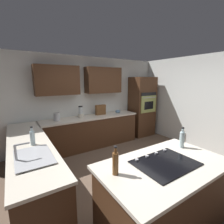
# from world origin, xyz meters

# --- Properties ---
(ground_plane) EXTENTS (14.00, 14.00, 0.00)m
(ground_plane) POSITION_xyz_m (0.00, 0.00, 0.00)
(ground_plane) COLOR brown
(wall_back) EXTENTS (6.00, 0.44, 2.60)m
(wall_back) POSITION_xyz_m (0.07, -2.04, 1.46)
(wall_back) COLOR silver
(wall_back) RESTS_ON ground
(wall_left) EXTENTS (0.10, 4.00, 2.60)m
(wall_left) POSITION_xyz_m (-2.45, -0.30, 1.30)
(wall_left) COLOR silver
(wall_left) RESTS_ON ground
(lower_cabinets_back) EXTENTS (2.80, 0.60, 0.86)m
(lower_cabinets_back) POSITION_xyz_m (0.10, -1.72, 0.43)
(lower_cabinets_back) COLOR #472B19
(lower_cabinets_back) RESTS_ON ground
(countertop_back) EXTENTS (2.84, 0.64, 0.04)m
(countertop_back) POSITION_xyz_m (0.10, -1.72, 0.88)
(countertop_back) COLOR silver
(countertop_back) RESTS_ON lower_cabinets_back
(lower_cabinets_side) EXTENTS (0.60, 2.90, 0.86)m
(lower_cabinets_side) POSITION_xyz_m (1.82, -0.55, 0.43)
(lower_cabinets_side) COLOR #472B19
(lower_cabinets_side) RESTS_ON ground
(countertop_side) EXTENTS (0.64, 2.94, 0.04)m
(countertop_side) POSITION_xyz_m (1.82, -0.55, 0.88)
(countertop_side) COLOR silver
(countertop_side) RESTS_ON lower_cabinets_side
(island_base) EXTENTS (1.62, 0.90, 0.86)m
(island_base) POSITION_xyz_m (0.44, 1.17, 0.43)
(island_base) COLOR #472B19
(island_base) RESTS_ON ground
(island_top) EXTENTS (1.70, 0.98, 0.04)m
(island_top) POSITION_xyz_m (0.44, 1.17, 0.88)
(island_top) COLOR silver
(island_top) RESTS_ON island_base
(wall_oven) EXTENTS (0.80, 0.66, 2.02)m
(wall_oven) POSITION_xyz_m (-1.85, -1.72, 1.01)
(wall_oven) COLOR #472B19
(wall_oven) RESTS_ON ground
(sink_unit) EXTENTS (0.46, 0.70, 0.23)m
(sink_unit) POSITION_xyz_m (1.83, 0.11, 0.92)
(sink_unit) COLOR #515456
(sink_unit) RESTS_ON countertop_side
(cooktop) EXTENTS (0.76, 0.56, 0.03)m
(cooktop) POSITION_xyz_m (0.44, 1.17, 0.91)
(cooktop) COLOR black
(cooktop) RESTS_ON island_top
(blender) EXTENTS (0.15, 0.15, 0.33)m
(blender) POSITION_xyz_m (0.40, -1.76, 1.04)
(blender) COLOR beige
(blender) RESTS_ON countertop_back
(mixing_bowl) EXTENTS (0.17, 0.17, 0.09)m
(mixing_bowl) POSITION_xyz_m (-0.85, -1.76, 0.95)
(mixing_bowl) COLOR #668CB2
(mixing_bowl) RESTS_ON countertop_back
(spice_rack) EXTENTS (0.31, 0.11, 0.30)m
(spice_rack) POSITION_xyz_m (-0.25, -1.80, 1.05)
(spice_rack) COLOR brown
(spice_rack) RESTS_ON countertop_back
(kettle) EXTENTS (0.16, 0.16, 0.21)m
(kettle) POSITION_xyz_m (1.05, -1.76, 1.00)
(kettle) COLOR #B7BABF
(kettle) RESTS_ON countertop_back
(dish_soap_bottle) EXTENTS (0.07, 0.07, 0.31)m
(dish_soap_bottle) POSITION_xyz_m (1.77, -0.37, 1.02)
(dish_soap_bottle) COLOR silver
(dish_soap_bottle) RESTS_ON countertop_side
(oil_bottle) EXTENTS (0.07, 0.07, 0.33)m
(oil_bottle) POSITION_xyz_m (1.10, 1.03, 1.04)
(oil_bottle) COLOR brown
(oil_bottle) RESTS_ON island_top
(second_bottle) EXTENTS (0.08, 0.08, 0.33)m
(second_bottle) POSITION_xyz_m (-0.16, 0.98, 1.03)
(second_bottle) COLOR silver
(second_bottle) RESTS_ON island_top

